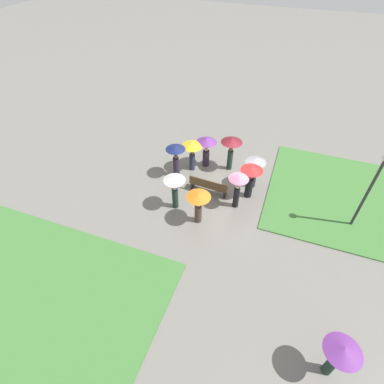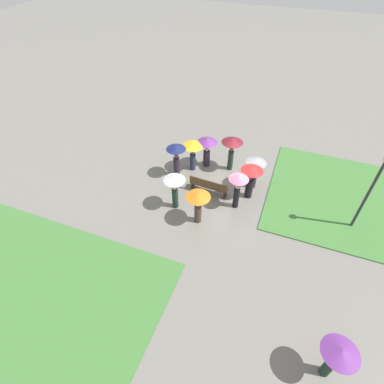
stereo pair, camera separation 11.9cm
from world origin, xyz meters
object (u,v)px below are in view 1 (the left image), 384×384
object	(u,v)px
crowd_person_orange	(198,201)
crowd_person_maroon	(231,145)
crowd_person_grey	(255,166)
crowd_person_purple	(206,145)
crowd_person_white	(174,184)
lone_walker_far_path	(340,354)
lamp_post	(373,182)
park_bench	(208,186)
crowd_person_pink	(238,184)
crowd_person_red	(251,176)
crowd_person_navy	(176,155)
crowd_person_yellow	(192,149)

from	to	relation	value
crowd_person_orange	crowd_person_maroon	world-z (taller)	crowd_person_maroon
crowd_person_grey	crowd_person_purple	xyz separation A→B (m)	(2.85, -0.86, 0.04)
crowd_person_purple	crowd_person_maroon	xyz separation A→B (m)	(-1.34, -0.15, 0.24)
crowd_person_white	lone_walker_far_path	distance (m)	8.82
lamp_post	crowd_person_purple	distance (m)	8.08
crowd_person_grey	crowd_person_purple	bearing A→B (deg)	-41.16
lamp_post	crowd_person_orange	xyz separation A→B (m)	(6.72, 2.21, -1.31)
crowd_person_maroon	lone_walker_far_path	xyz separation A→B (m)	(-5.53, 8.92, -0.17)
park_bench	crowd_person_pink	distance (m)	1.86
crowd_person_purple	crowd_person_pink	world-z (taller)	crowd_person_pink
lamp_post	crowd_person_purple	size ratio (longest dim) A/B	2.19
crowd_person_maroon	crowd_person_pink	xyz separation A→B (m)	(-1.06, 2.79, -0.17)
lamp_post	crowd_person_purple	world-z (taller)	lamp_post
lamp_post	lone_walker_far_path	distance (m)	6.94
lamp_post	crowd_person_orange	distance (m)	7.20
crowd_person_grey	crowd_person_red	xyz separation A→B (m)	(0.03, 0.84, 0.02)
lamp_post	crowd_person_grey	size ratio (longest dim) A/B	2.24
crowd_person_navy	lone_walker_far_path	world-z (taller)	crowd_person_navy
lamp_post	crowd_person_pink	xyz separation A→B (m)	(5.33, 0.65, -1.18)
park_bench	crowd_person_grey	bearing A→B (deg)	-143.60
lamp_post	crowd_person_orange	bearing A→B (deg)	18.20
crowd_person_purple	crowd_person_pink	size ratio (longest dim) A/B	0.93
park_bench	crowd_person_purple	distance (m)	2.50
park_bench	crowd_person_purple	xyz separation A→B (m)	(0.85, -2.19, 0.86)
crowd_person_purple	park_bench	bearing A→B (deg)	44.54
crowd_person_white	park_bench	bearing A→B (deg)	-158.66
lamp_post	lone_walker_far_path	bearing A→B (deg)	82.75
lamp_post	crowd_person_orange	world-z (taller)	lamp_post
crowd_person_navy	crowd_person_purple	world-z (taller)	crowd_person_navy
lamp_post	crowd_person_pink	distance (m)	5.50
park_bench	crowd_person_red	world-z (taller)	crowd_person_red
park_bench	crowd_person_maroon	size ratio (longest dim) A/B	0.99
crowd_person_maroon	lone_walker_far_path	size ratio (longest dim) A/B	1.11
crowd_person_maroon	crowd_person_pink	size ratio (longest dim) A/B	1.04
crowd_person_purple	crowd_person_maroon	bearing A→B (deg)	119.64
crowd_person_yellow	crowd_person_pink	world-z (taller)	crowd_person_pink
crowd_person_yellow	crowd_person_white	world-z (taller)	crowd_person_white
crowd_person_purple	crowd_person_white	distance (m)	3.71
lone_walker_far_path	crowd_person_purple	bearing A→B (deg)	-114.38
crowd_person_navy	crowd_person_orange	bearing A→B (deg)	54.44
crowd_person_purple	crowd_person_maroon	size ratio (longest dim) A/B	0.90
crowd_person_red	lone_walker_far_path	bearing A→B (deg)	-135.21
crowd_person_grey	crowd_person_white	size ratio (longest dim) A/B	0.91
crowd_person_orange	crowd_person_maroon	size ratio (longest dim) A/B	0.86
crowd_person_white	crowd_person_pink	xyz separation A→B (m)	(-2.74, -1.06, -0.07)
crowd_person_grey	park_bench	bearing A→B (deg)	9.10
lone_walker_far_path	park_bench	bearing A→B (deg)	-110.03
park_bench	crowd_person_yellow	world-z (taller)	crowd_person_yellow
crowd_person_orange	crowd_person_red	world-z (taller)	crowd_person_red
park_bench	crowd_person_purple	bearing A→B (deg)	-65.73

